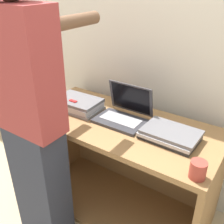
{
  "coord_description": "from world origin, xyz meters",
  "views": [
    {
      "loc": [
        0.81,
        -0.98,
        1.65
      ],
      "look_at": [
        0.0,
        0.22,
        0.89
      ],
      "focal_mm": 42.0,
      "sensor_mm": 36.0,
      "label": 1
    }
  ],
  "objects_px": {
    "person": "(32,122)",
    "laptop_stack_left": "(78,104)",
    "laptop_open": "(124,113)",
    "laptop_stack_right": "(170,135)",
    "mug": "(198,170)"
  },
  "relations": [
    {
      "from": "person",
      "to": "laptop_stack_left",
      "type": "bearing_deg",
      "value": 97.66
    },
    {
      "from": "laptop_stack_left",
      "to": "person",
      "type": "relative_size",
      "value": 0.2
    },
    {
      "from": "laptop_open",
      "to": "laptop_stack_right",
      "type": "bearing_deg",
      "value": -7.37
    },
    {
      "from": "laptop_stack_left",
      "to": "person",
      "type": "bearing_deg",
      "value": -82.34
    },
    {
      "from": "laptop_open",
      "to": "laptop_stack_left",
      "type": "height_order",
      "value": "laptop_open"
    },
    {
      "from": "laptop_open",
      "to": "laptop_stack_right",
      "type": "height_order",
      "value": "laptop_open"
    },
    {
      "from": "laptop_open",
      "to": "laptop_stack_left",
      "type": "distance_m",
      "value": 0.37
    },
    {
      "from": "person",
      "to": "mug",
      "type": "xyz_separation_m",
      "value": [
        0.9,
        0.22,
        -0.08
      ]
    },
    {
      "from": "mug",
      "to": "laptop_stack_right",
      "type": "bearing_deg",
      "value": 135.29
    },
    {
      "from": "laptop_open",
      "to": "person",
      "type": "xyz_separation_m",
      "value": [
        -0.3,
        -0.51,
        0.08
      ]
    },
    {
      "from": "laptop_stack_right",
      "to": "person",
      "type": "relative_size",
      "value": 0.19
    },
    {
      "from": "laptop_stack_left",
      "to": "laptop_open",
      "type": "bearing_deg",
      "value": 7.7
    },
    {
      "from": "person",
      "to": "mug",
      "type": "bearing_deg",
      "value": 13.96
    },
    {
      "from": "laptop_stack_left",
      "to": "mug",
      "type": "bearing_deg",
      "value": -13.9
    },
    {
      "from": "laptop_stack_right",
      "to": "laptop_stack_left",
      "type": "bearing_deg",
      "value": -179.76
    }
  ]
}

